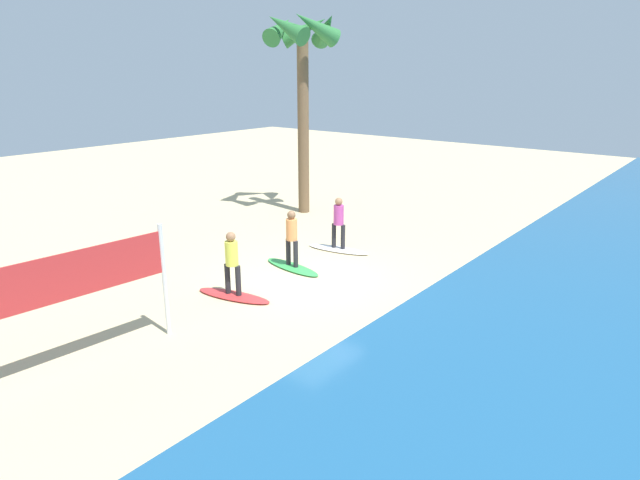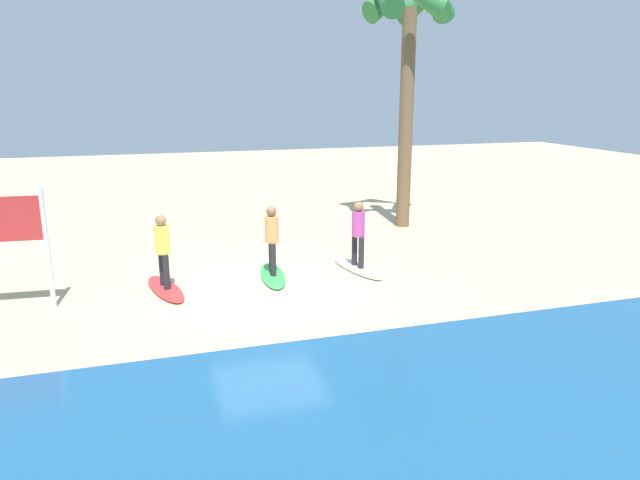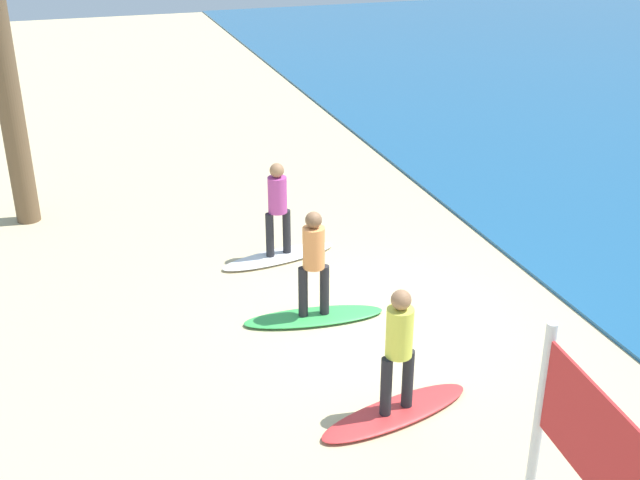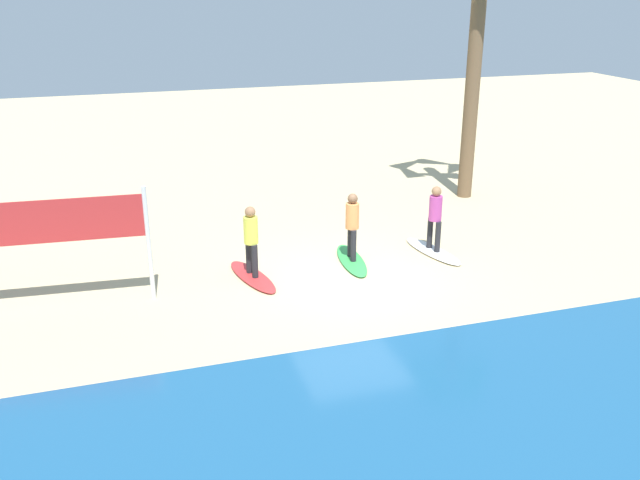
# 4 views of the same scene
# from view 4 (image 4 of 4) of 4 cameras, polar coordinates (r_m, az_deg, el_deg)

# --- Properties ---
(ground_plane) EXTENTS (60.00, 60.00, 0.00)m
(ground_plane) POSITION_cam_4_polar(r_m,az_deg,el_deg) (15.80, 2.64, -3.08)
(ground_plane) COLOR #CCB789
(surfboard_white) EXTENTS (0.95, 2.17, 0.09)m
(surfboard_white) POSITION_cam_4_polar(r_m,az_deg,el_deg) (17.37, 9.40, -0.92)
(surfboard_white) COLOR white
(surfboard_white) RESTS_ON ground
(surfer_white) EXTENTS (0.32, 0.45, 1.64)m
(surfer_white) POSITION_cam_4_polar(r_m,az_deg,el_deg) (17.04, 9.59, 2.18)
(surfer_white) COLOR #232328
(surfer_white) RESTS_ON surfboard_white
(surfboard_green) EXTENTS (0.79, 2.15, 0.09)m
(surfboard_green) POSITION_cam_4_polar(r_m,az_deg,el_deg) (16.61, 2.65, -1.69)
(surfboard_green) COLOR green
(surfboard_green) RESTS_ON ground
(surfer_green) EXTENTS (0.32, 0.46, 1.64)m
(surfer_green) POSITION_cam_4_polar(r_m,az_deg,el_deg) (16.26, 2.71, 1.55)
(surfer_green) COLOR #232328
(surfer_green) RESTS_ON surfboard_green
(surfboard_red) EXTENTS (1.02, 2.17, 0.09)m
(surfboard_red) POSITION_cam_4_polar(r_m,az_deg,el_deg) (15.76, -5.65, -3.05)
(surfboard_red) COLOR red
(surfboard_red) RESTS_ON ground
(surfer_red) EXTENTS (0.32, 0.45, 1.64)m
(surfer_red) POSITION_cam_4_polar(r_m,az_deg,el_deg) (15.39, -5.78, 0.33)
(surfer_red) COLOR #232328
(surfer_red) RESTS_ON surfboard_red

